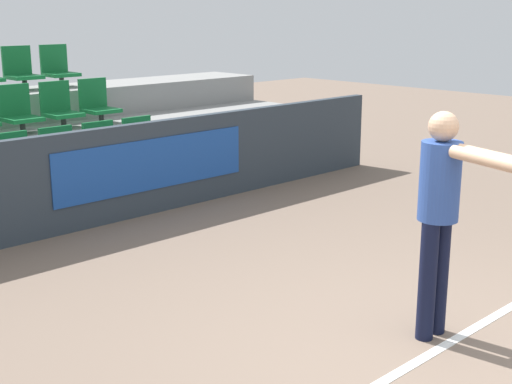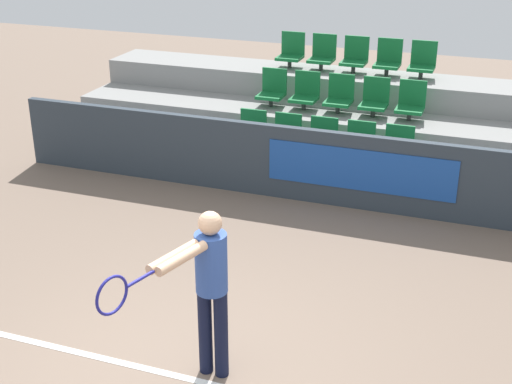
{
  "view_description": "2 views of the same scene",
  "coord_description": "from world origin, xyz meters",
  "px_view_note": "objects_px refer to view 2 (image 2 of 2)",
  "views": [
    {
      "loc": [
        -4.05,
        -2.32,
        2.36
      ],
      "look_at": [
        0.07,
        1.97,
        0.84
      ],
      "focal_mm": 50.0,
      "sensor_mm": 36.0,
      "label": 1
    },
    {
      "loc": [
        2.54,
        -4.75,
        4.27
      ],
      "look_at": [
        0.02,
        2.19,
        1.06
      ],
      "focal_mm": 50.0,
      "sensor_mm": 36.0,
      "label": 2
    }
  ],
  "objects_px": {
    "stadium_chair_7": "(339,96)",
    "stadium_chair_9": "(411,103)",
    "stadium_chair_2": "(322,140)",
    "stadium_chair_8": "(375,99)",
    "stadium_chair_5": "(272,90)",
    "stadium_chair_6": "(305,93)",
    "stadium_chair_0": "(251,132)",
    "tennis_player": "(207,282)",
    "stadium_chair_3": "(359,145)",
    "stadium_chair_1": "(286,136)",
    "stadium_chair_13": "(388,59)",
    "stadium_chair_4": "(398,149)",
    "stadium_chair_14": "(422,62)",
    "stadium_chair_12": "(355,57)",
    "stadium_chair_11": "(323,54)",
    "stadium_chair_10": "(291,52)"
  },
  "relations": [
    {
      "from": "stadium_chair_0",
      "to": "stadium_chair_11",
      "type": "xyz_separation_m",
      "value": [
        0.57,
        2.06,
        0.84
      ]
    },
    {
      "from": "stadium_chair_5",
      "to": "stadium_chair_8",
      "type": "relative_size",
      "value": 1.0
    },
    {
      "from": "stadium_chair_3",
      "to": "stadium_chair_11",
      "type": "relative_size",
      "value": 1.0
    },
    {
      "from": "stadium_chair_3",
      "to": "stadium_chair_4",
      "type": "height_order",
      "value": "same"
    },
    {
      "from": "stadium_chair_0",
      "to": "stadium_chair_4",
      "type": "xyz_separation_m",
      "value": [
        2.3,
        0.0,
        0.0
      ]
    },
    {
      "from": "stadium_chair_1",
      "to": "stadium_chair_13",
      "type": "distance_m",
      "value": 2.5
    },
    {
      "from": "stadium_chair_0",
      "to": "stadium_chair_5",
      "type": "bearing_deg",
      "value": 90.0
    },
    {
      "from": "stadium_chair_14",
      "to": "stadium_chair_12",
      "type": "bearing_deg",
      "value": 180.0
    },
    {
      "from": "stadium_chair_13",
      "to": "stadium_chair_14",
      "type": "height_order",
      "value": "same"
    },
    {
      "from": "stadium_chair_12",
      "to": "stadium_chair_3",
      "type": "bearing_deg",
      "value": -74.41
    },
    {
      "from": "stadium_chair_8",
      "to": "stadium_chair_2",
      "type": "bearing_deg",
      "value": -119.16
    },
    {
      "from": "stadium_chair_4",
      "to": "stadium_chair_12",
      "type": "relative_size",
      "value": 1.0
    },
    {
      "from": "stadium_chair_5",
      "to": "stadium_chair_8",
      "type": "distance_m",
      "value": 1.72
    },
    {
      "from": "stadium_chair_9",
      "to": "stadium_chair_13",
      "type": "distance_m",
      "value": 1.25
    },
    {
      "from": "tennis_player",
      "to": "stadium_chair_10",
      "type": "bearing_deg",
      "value": 117.63
    },
    {
      "from": "stadium_chair_3",
      "to": "stadium_chair_14",
      "type": "bearing_deg",
      "value": 74.41
    },
    {
      "from": "stadium_chair_4",
      "to": "stadium_chair_7",
      "type": "xyz_separation_m",
      "value": [
        -1.15,
        1.03,
        0.42
      ]
    },
    {
      "from": "stadium_chair_5",
      "to": "stadium_chair_9",
      "type": "relative_size",
      "value": 1.0
    },
    {
      "from": "stadium_chair_3",
      "to": "stadium_chair_11",
      "type": "bearing_deg",
      "value": 119.16
    },
    {
      "from": "stadium_chair_9",
      "to": "stadium_chair_1",
      "type": "bearing_deg",
      "value": -149.14
    },
    {
      "from": "stadium_chair_8",
      "to": "tennis_player",
      "type": "xyz_separation_m",
      "value": [
        -0.31,
        -5.99,
        -0.08
      ]
    },
    {
      "from": "stadium_chair_5",
      "to": "tennis_player",
      "type": "xyz_separation_m",
      "value": [
        1.41,
        -5.99,
        -0.08
      ]
    },
    {
      "from": "stadium_chair_4",
      "to": "stadium_chair_7",
      "type": "bearing_deg",
      "value": 138.13
    },
    {
      "from": "stadium_chair_14",
      "to": "tennis_player",
      "type": "xyz_separation_m",
      "value": [
        -0.89,
        -7.02,
        -0.5
      ]
    },
    {
      "from": "stadium_chair_7",
      "to": "stadium_chair_12",
      "type": "height_order",
      "value": "stadium_chair_12"
    },
    {
      "from": "stadium_chair_0",
      "to": "stadium_chair_13",
      "type": "bearing_deg",
      "value": 50.08
    },
    {
      "from": "stadium_chair_9",
      "to": "stadium_chair_14",
      "type": "xyz_separation_m",
      "value": [
        0.0,
        1.03,
        0.42
      ]
    },
    {
      "from": "stadium_chair_3",
      "to": "stadium_chair_12",
      "type": "height_order",
      "value": "stadium_chair_12"
    },
    {
      "from": "stadium_chair_7",
      "to": "stadium_chair_14",
      "type": "height_order",
      "value": "stadium_chair_14"
    },
    {
      "from": "stadium_chair_8",
      "to": "stadium_chair_11",
      "type": "xyz_separation_m",
      "value": [
        -1.15,
        1.03,
        0.42
      ]
    },
    {
      "from": "stadium_chair_8",
      "to": "stadium_chair_0",
      "type": "bearing_deg",
      "value": -149.14
    },
    {
      "from": "stadium_chair_2",
      "to": "stadium_chair_13",
      "type": "relative_size",
      "value": 1.0
    },
    {
      "from": "stadium_chair_2",
      "to": "stadium_chair_9",
      "type": "relative_size",
      "value": 1.0
    },
    {
      "from": "stadium_chair_5",
      "to": "stadium_chair_6",
      "type": "relative_size",
      "value": 1.0
    },
    {
      "from": "stadium_chair_11",
      "to": "stadium_chair_13",
      "type": "relative_size",
      "value": 1.0
    },
    {
      "from": "stadium_chair_3",
      "to": "stadium_chair_9",
      "type": "bearing_deg",
      "value": 60.84
    },
    {
      "from": "stadium_chair_6",
      "to": "tennis_player",
      "type": "height_order",
      "value": "tennis_player"
    },
    {
      "from": "stadium_chair_7",
      "to": "tennis_player",
      "type": "distance_m",
      "value": 6.0
    },
    {
      "from": "stadium_chair_9",
      "to": "stadium_chair_13",
      "type": "xyz_separation_m",
      "value": [
        -0.57,
        1.03,
        0.42
      ]
    },
    {
      "from": "stadium_chair_0",
      "to": "stadium_chair_1",
      "type": "bearing_deg",
      "value": 0.0
    },
    {
      "from": "stadium_chair_12",
      "to": "stadium_chair_0",
      "type": "bearing_deg",
      "value": -119.16
    },
    {
      "from": "stadium_chair_3",
      "to": "stadium_chair_8",
      "type": "bearing_deg",
      "value": 90.0
    },
    {
      "from": "stadium_chair_3",
      "to": "stadium_chair_7",
      "type": "xyz_separation_m",
      "value": [
        -0.57,
        1.03,
        0.42
      ]
    },
    {
      "from": "stadium_chair_4",
      "to": "stadium_chair_5",
      "type": "height_order",
      "value": "stadium_chair_5"
    },
    {
      "from": "stadium_chair_6",
      "to": "stadium_chair_10",
      "type": "xyz_separation_m",
      "value": [
        -0.57,
        1.03,
        0.42
      ]
    },
    {
      "from": "stadium_chair_0",
      "to": "tennis_player",
      "type": "height_order",
      "value": "tennis_player"
    },
    {
      "from": "stadium_chair_7",
      "to": "stadium_chair_9",
      "type": "bearing_deg",
      "value": 0.0
    },
    {
      "from": "stadium_chair_5",
      "to": "stadium_chair_6",
      "type": "distance_m",
      "value": 0.57
    },
    {
      "from": "stadium_chair_13",
      "to": "tennis_player",
      "type": "distance_m",
      "value": 7.05
    },
    {
      "from": "stadium_chair_2",
      "to": "stadium_chair_9",
      "type": "distance_m",
      "value": 1.6
    }
  ]
}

